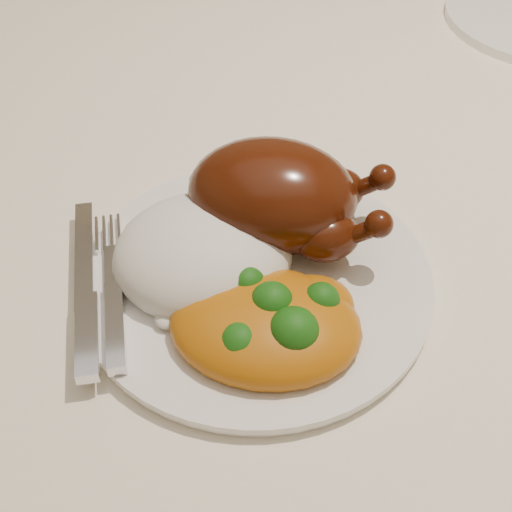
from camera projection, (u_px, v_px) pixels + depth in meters
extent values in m
plane|color=brown|center=(314.00, 486.00, 1.23)|extent=(4.00, 4.00, 0.00)
cube|color=brown|center=(357.00, 134.00, 0.70)|extent=(1.60, 0.90, 0.04)
cube|color=white|center=(360.00, 114.00, 0.68)|extent=(1.72, 1.02, 0.01)
cylinder|color=white|center=(256.00, 280.00, 0.52)|extent=(0.32, 0.32, 0.01)
ellipsoid|color=#451607|center=(272.00, 195.00, 0.52)|extent=(0.15, 0.13, 0.08)
ellipsoid|color=#451607|center=(261.00, 182.00, 0.50)|extent=(0.07, 0.06, 0.03)
ellipsoid|color=#451607|center=(327.00, 237.00, 0.50)|extent=(0.05, 0.04, 0.04)
sphere|color=#451607|center=(379.00, 224.00, 0.49)|extent=(0.02, 0.02, 0.02)
ellipsoid|color=#451607|center=(334.00, 191.00, 0.54)|extent=(0.05, 0.04, 0.04)
sphere|color=#451607|center=(383.00, 177.00, 0.52)|extent=(0.02, 0.02, 0.02)
sphere|color=#451607|center=(209.00, 229.00, 0.51)|extent=(0.03, 0.03, 0.03)
sphere|color=#451607|center=(225.00, 178.00, 0.55)|extent=(0.03, 0.03, 0.03)
ellipsoid|color=white|center=(203.00, 255.00, 0.51)|extent=(0.14, 0.12, 0.07)
ellipsoid|color=#CD6D0D|center=(265.00, 326.00, 0.47)|extent=(0.16, 0.14, 0.04)
ellipsoid|color=#CD6D0D|center=(312.00, 306.00, 0.48)|extent=(0.06, 0.05, 0.03)
ellipsoid|color=#133B09|center=(240.00, 346.00, 0.45)|extent=(0.03, 0.03, 0.03)
ellipsoid|color=#133B09|center=(293.00, 331.00, 0.45)|extent=(0.03, 0.03, 0.03)
ellipsoid|color=#133B09|center=(287.00, 326.00, 0.47)|extent=(0.04, 0.04, 0.04)
ellipsoid|color=#133B09|center=(294.00, 303.00, 0.48)|extent=(0.03, 0.03, 0.03)
ellipsoid|color=#133B09|center=(247.00, 283.00, 0.48)|extent=(0.02, 0.02, 0.03)
ellipsoid|color=#133B09|center=(235.00, 282.00, 0.49)|extent=(0.03, 0.03, 0.02)
ellipsoid|color=#133B09|center=(218.00, 280.00, 0.48)|extent=(0.02, 0.02, 0.03)
ellipsoid|color=#133B09|center=(321.00, 301.00, 0.47)|extent=(0.03, 0.03, 0.03)
ellipsoid|color=#133B09|center=(274.00, 298.00, 0.48)|extent=(0.03, 0.03, 0.03)
ellipsoid|color=#133B09|center=(272.00, 304.00, 0.47)|extent=(0.03, 0.03, 0.03)
cube|color=silver|center=(84.00, 254.00, 0.52)|extent=(0.02, 0.11, 0.00)
cube|color=silver|center=(87.00, 336.00, 0.47)|extent=(0.02, 0.07, 0.01)
cube|color=silver|center=(115.00, 326.00, 0.47)|extent=(0.01, 0.07, 0.01)
cube|color=silver|center=(109.00, 250.00, 0.53)|extent=(0.01, 0.08, 0.00)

